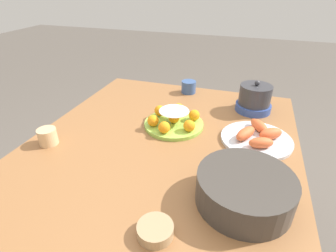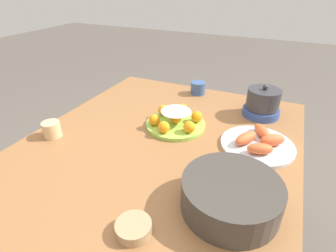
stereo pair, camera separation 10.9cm
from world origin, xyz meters
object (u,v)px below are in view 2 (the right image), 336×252
serving_bowl (231,194)px  warming_pot (262,103)px  sauce_bowl (134,228)px  dining_table (160,160)px  cup_near (52,129)px  seafood_platter (258,143)px  cup_far (198,88)px  cake_plate (176,120)px

serving_bowl → warming_pot: 0.64m
serving_bowl → sauce_bowl: bearing=-47.9°
dining_table → cup_near: bearing=-72.1°
seafood_platter → cup_far: 0.56m
cake_plate → seafood_platter: 0.36m
cup_far → warming_pot: 0.38m
dining_table → serving_bowl: size_ratio=4.50×
serving_bowl → seafood_platter: (-0.36, 0.03, -0.03)m
serving_bowl → cup_near: (-0.08, -0.76, -0.02)m
cup_far → seafood_platter: bearing=43.6°
dining_table → serving_bowl: (0.22, 0.33, 0.14)m
cake_plate → serving_bowl: 0.50m
dining_table → sauce_bowl: (0.41, 0.12, 0.10)m
dining_table → cup_far: cup_far is taller
sauce_bowl → seafood_platter: (-0.54, 0.24, 0.00)m
dining_table → sauce_bowl: sauce_bowl is taller
seafood_platter → cup_far: bearing=-136.4°
dining_table → seafood_platter: size_ratio=4.47×
warming_pot → cup_far: bearing=-109.2°
sauce_bowl → cup_near: bearing=-115.8°
serving_bowl → sauce_bowl: size_ratio=2.93×
cake_plate → cup_far: (-0.39, -0.03, 0.00)m
cup_far → warming_pot: warming_pot is taller
sauce_bowl → warming_pot: size_ratio=0.56×
dining_table → seafood_platter: seafood_platter is taller
warming_pot → serving_bowl: bearing=-0.3°
dining_table → serving_bowl: bearing=56.8°
dining_table → seafood_platter: (-0.14, 0.36, 0.11)m
dining_table → cake_plate: bearing=178.3°
serving_bowl → cup_far: 0.84m
cup_near → warming_pot: bearing=126.2°
sauce_bowl → warming_pot: warming_pot is taller
cup_far → cup_near: bearing=-30.5°
serving_bowl → cup_far: serving_bowl is taller
dining_table → cup_far: size_ratio=15.59×
serving_bowl → seafood_platter: 0.36m
warming_pot → cup_near: bearing=-53.8°
serving_bowl → cup_far: bearing=-154.9°
cake_plate → dining_table: bearing=-1.7°
cake_plate → cup_near: (0.29, -0.43, 0.00)m
dining_table → cup_near: cup_near is taller
serving_bowl → cup_near: bearing=-95.9°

